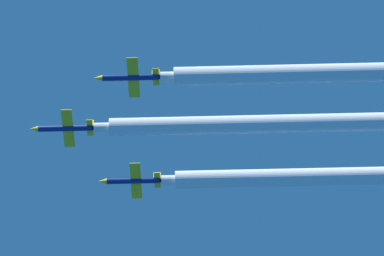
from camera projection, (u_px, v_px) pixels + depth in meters
jet_lead at (64, 128)px, 211.45m from camera, size 8.05×11.72×2.82m
jet_left_wingman at (129, 77)px, 203.55m from camera, size 8.05×11.72×2.82m
jet_right_wingman at (132, 181)px, 215.96m from camera, size 8.05×11.72×2.82m
smoke_trail_lead at (299, 123)px, 210.79m from camera, size 3.20×72.52×3.20m
smoke_trail_left_wingman at (340, 73)px, 202.98m from camera, size 3.20×61.02×3.20m
smoke_trail_right_wingman at (345, 176)px, 215.35m from camera, size 3.20×66.47×3.20m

